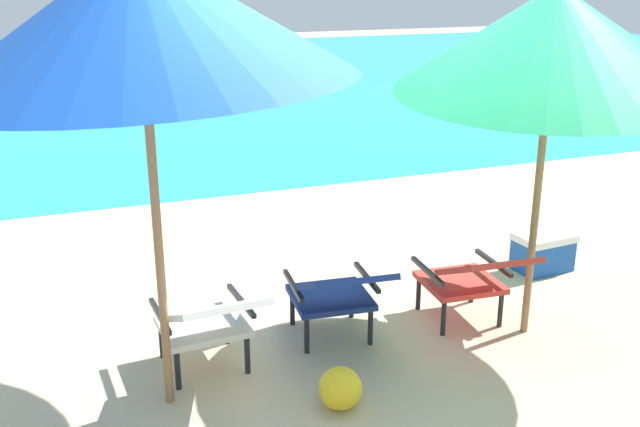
# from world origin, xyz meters

# --- Properties ---
(ground_plane) EXTENTS (40.00, 40.00, 0.00)m
(ground_plane) POSITION_xyz_m (0.00, 4.00, 0.00)
(ground_plane) COLOR #CCB78E
(ocean_band) EXTENTS (40.00, 18.00, 0.01)m
(ocean_band) POSITION_xyz_m (0.00, 12.55, 0.00)
(ocean_band) COLOR #28B2B7
(ocean_band) RESTS_ON ground_plane
(lounge_chair_left) EXTENTS (0.59, 0.91, 0.68)m
(lounge_chair_left) POSITION_xyz_m (-0.97, -0.13, 0.40)
(lounge_chair_left) COLOR silver
(lounge_chair_left) RESTS_ON ground_plane
(lounge_chair_center) EXTENTS (0.62, 0.92, 0.68)m
(lounge_chair_center) POSITION_xyz_m (-0.09, -0.03, 0.40)
(lounge_chair_center) COLOR navy
(lounge_chair_center) RESTS_ON ground_plane
(lounge_chair_right) EXTENTS (0.60, 0.91, 0.68)m
(lounge_chair_right) POSITION_xyz_m (0.87, -0.13, 0.40)
(lounge_chair_right) COLOR red
(lounge_chair_right) RESTS_ON ground_plane
(beach_umbrella_left) EXTENTS (2.64, 2.62, 2.58)m
(beach_umbrella_left) POSITION_xyz_m (-1.26, -0.29, 2.19)
(beach_umbrella_left) COLOR olive
(beach_umbrella_left) RESTS_ON ground_plane
(beach_umbrella_right) EXTENTS (2.77, 2.78, 2.41)m
(beach_umbrella_right) POSITION_xyz_m (1.21, -0.30, 2.00)
(beach_umbrella_right) COLOR olive
(beach_umbrella_right) RESTS_ON ground_plane
(beach_ball) EXTENTS (0.25, 0.25, 0.25)m
(beach_ball) POSITION_xyz_m (-0.35, -0.71, 0.13)
(beach_ball) COLOR yellow
(beach_ball) RESTS_ON ground_plane
(cooler_box) EXTENTS (0.49, 0.36, 0.32)m
(cooler_box) POSITION_xyz_m (2.01, 0.56, 0.16)
(cooler_box) COLOR #194CA5
(cooler_box) RESTS_ON ground_plane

